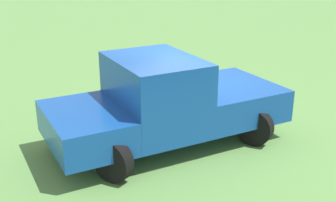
# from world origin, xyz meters

# --- Properties ---
(ground_plane) EXTENTS (80.00, 80.00, 0.00)m
(ground_plane) POSITION_xyz_m (0.00, 0.00, 0.00)
(ground_plane) COLOR #5B8C47
(pickup_truck) EXTENTS (3.93, 5.02, 1.79)m
(pickup_truck) POSITION_xyz_m (0.07, -1.00, 0.92)
(pickup_truck) COLOR black
(pickup_truck) RESTS_ON ground_plane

